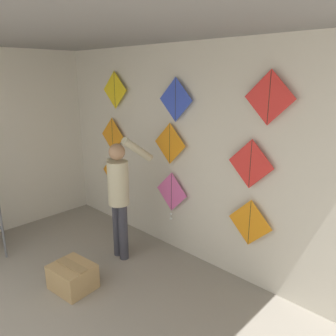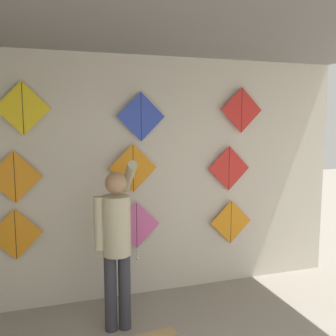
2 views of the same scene
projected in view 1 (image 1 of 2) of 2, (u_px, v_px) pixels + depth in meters
back_panel at (174, 152)px, 4.44m from camera, size 5.35×0.06×2.80m
ceiling_slab at (49, 27)px, 2.90m from camera, size 5.35×4.04×0.04m
shopkeeper at (119, 191)px, 4.27m from camera, size 0.43×0.58×1.69m
cardboard_box at (73, 277)px, 3.81m from camera, size 0.52×0.45×0.31m
kite_0 at (114, 172)px, 5.37m from camera, size 0.55×0.01×0.55m
kite_1 at (171, 194)px, 4.51m from camera, size 0.55×0.04×0.69m
kite_2 at (250, 223)px, 3.71m from camera, size 0.55×0.01×0.55m
kite_3 at (113, 135)px, 5.18m from camera, size 0.55×0.01×0.55m
kite_4 at (170, 144)px, 4.34m from camera, size 0.55×0.01×0.55m
kite_5 at (251, 164)px, 3.55m from camera, size 0.55×0.01×0.55m
kite_6 at (115, 90)px, 4.92m from camera, size 0.55×0.01×0.55m
kite_7 at (176, 100)px, 4.11m from camera, size 0.55×0.01×0.55m
kite_8 at (269, 98)px, 3.25m from camera, size 0.55×0.01×0.55m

